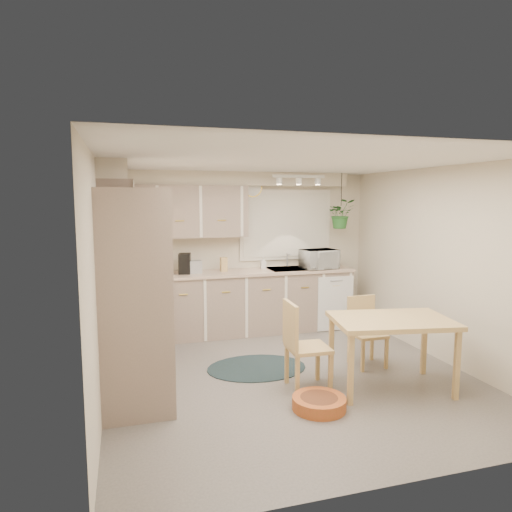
% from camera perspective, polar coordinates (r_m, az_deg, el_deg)
% --- Properties ---
extents(floor, '(4.20, 4.20, 0.00)m').
position_cam_1_polar(floor, '(5.39, 4.15, -14.69)').
color(floor, slate).
rests_on(floor, ground).
extents(ceiling, '(4.20, 4.20, 0.00)m').
position_cam_1_polar(ceiling, '(5.02, 4.40, 11.65)').
color(ceiling, silver).
rests_on(ceiling, wall_back).
extents(wall_back, '(4.00, 0.04, 2.40)m').
position_cam_1_polar(wall_back, '(7.06, -1.68, 0.60)').
color(wall_back, beige).
rests_on(wall_back, floor).
extents(wall_front, '(4.00, 0.04, 2.40)m').
position_cam_1_polar(wall_front, '(3.23, 17.50, -7.58)').
color(wall_front, beige).
rests_on(wall_front, floor).
extents(wall_left, '(0.04, 4.20, 2.40)m').
position_cam_1_polar(wall_left, '(4.76, -18.92, -2.95)').
color(wall_left, beige).
rests_on(wall_left, floor).
extents(wall_right, '(0.04, 4.20, 2.40)m').
position_cam_1_polar(wall_right, '(6.06, 22.29, -1.02)').
color(wall_right, beige).
rests_on(wall_right, floor).
extents(base_cab_left, '(0.60, 1.85, 0.90)m').
position_cam_1_polar(base_cab_left, '(5.78, -15.21, -8.71)').
color(base_cab_left, gray).
rests_on(base_cab_left, floor).
extents(base_cab_back, '(3.60, 0.60, 0.90)m').
position_cam_1_polar(base_cab_back, '(6.85, -2.65, -5.98)').
color(base_cab_back, gray).
rests_on(base_cab_back, floor).
extents(counter_left, '(0.64, 1.89, 0.04)m').
position_cam_1_polar(counter_left, '(5.67, -15.27, -4.13)').
color(counter_left, '#CBAD94').
rests_on(counter_left, base_cab_left).
extents(counter_back, '(3.64, 0.64, 0.04)m').
position_cam_1_polar(counter_back, '(6.75, -2.66, -2.11)').
color(counter_back, '#CBAD94').
rests_on(counter_back, base_cab_back).
extents(oven_stack, '(0.65, 0.65, 2.10)m').
position_cam_1_polar(oven_stack, '(4.42, -14.84, -5.55)').
color(oven_stack, gray).
rests_on(oven_stack, floor).
extents(wall_oven_face, '(0.02, 0.56, 0.58)m').
position_cam_1_polar(wall_oven_face, '(4.44, -10.69, -5.39)').
color(wall_oven_face, silver).
rests_on(wall_oven_face, oven_stack).
extents(upper_cab_left, '(0.35, 2.00, 0.75)m').
position_cam_1_polar(upper_cab_left, '(5.69, -16.95, 5.04)').
color(upper_cab_left, gray).
rests_on(upper_cab_left, wall_left).
extents(upper_cab_back, '(2.00, 0.35, 0.75)m').
position_cam_1_polar(upper_cab_back, '(6.66, -9.71, 5.50)').
color(upper_cab_back, gray).
rests_on(upper_cab_back, wall_back).
extents(soffit_left, '(0.30, 2.00, 0.20)m').
position_cam_1_polar(soffit_left, '(5.70, -17.38, 9.80)').
color(soffit_left, beige).
rests_on(soffit_left, wall_left).
extents(soffit_back, '(3.60, 0.30, 0.20)m').
position_cam_1_polar(soffit_back, '(6.83, -3.04, 9.62)').
color(soffit_back, beige).
rests_on(soffit_back, wall_back).
extents(cooktop, '(0.52, 0.58, 0.02)m').
position_cam_1_polar(cooktop, '(5.10, -15.05, -5.08)').
color(cooktop, silver).
rests_on(cooktop, counter_left).
extents(range_hood, '(0.40, 0.60, 0.14)m').
position_cam_1_polar(range_hood, '(5.03, -15.44, -0.01)').
color(range_hood, silver).
rests_on(range_hood, upper_cab_left).
extents(window_blinds, '(1.40, 0.02, 1.00)m').
position_cam_1_polar(window_blinds, '(7.20, 3.78, 3.91)').
color(window_blinds, silver).
rests_on(window_blinds, wall_back).
extents(window_frame, '(1.50, 0.02, 1.10)m').
position_cam_1_polar(window_frame, '(7.21, 3.75, 3.91)').
color(window_frame, beige).
rests_on(window_frame, wall_back).
extents(sink, '(0.70, 0.48, 0.10)m').
position_cam_1_polar(sink, '(7.03, 4.48, -1.92)').
color(sink, '#ADAFB5').
rests_on(sink, counter_back).
extents(dishwasher_front, '(0.58, 0.02, 0.83)m').
position_cam_1_polar(dishwasher_front, '(7.07, 9.92, -5.87)').
color(dishwasher_front, silver).
rests_on(dishwasher_front, base_cab_back).
extents(track_light_bar, '(0.80, 0.04, 0.04)m').
position_cam_1_polar(track_light_bar, '(6.71, 5.37, 9.89)').
color(track_light_bar, silver).
rests_on(track_light_bar, ceiling).
extents(wall_clock, '(0.30, 0.03, 0.30)m').
position_cam_1_polar(wall_clock, '(7.03, -0.45, 8.58)').
color(wall_clock, gold).
rests_on(wall_clock, wall_back).
extents(dining_table, '(1.33, 1.00, 0.76)m').
position_cam_1_polar(dining_table, '(5.13, 16.46, -11.60)').
color(dining_table, tan).
rests_on(dining_table, floor).
extents(chair_left, '(0.46, 0.46, 0.94)m').
position_cam_1_polar(chair_left, '(4.93, 6.55, -11.02)').
color(chair_left, tan).
rests_on(chair_left, floor).
extents(chair_back, '(0.40, 0.40, 0.83)m').
position_cam_1_polar(chair_back, '(5.71, 13.83, -9.24)').
color(chair_back, tan).
rests_on(chair_back, floor).
extents(braided_rug, '(1.24, 0.96, 0.01)m').
position_cam_1_polar(braided_rug, '(5.60, 0.08, -13.78)').
color(braided_rug, black).
rests_on(braided_rug, floor).
extents(pet_bed, '(0.59, 0.59, 0.12)m').
position_cam_1_polar(pet_bed, '(4.63, 7.88, -17.76)').
color(pet_bed, '#BC4A25').
rests_on(pet_bed, floor).
extents(microwave, '(0.57, 0.37, 0.36)m').
position_cam_1_polar(microwave, '(7.06, 7.90, -0.12)').
color(microwave, silver).
rests_on(microwave, counter_back).
extents(soap_bottle, '(0.08, 0.18, 0.08)m').
position_cam_1_polar(soap_bottle, '(7.02, 0.90, -1.25)').
color(soap_bottle, silver).
rests_on(soap_bottle, counter_back).
extents(hanging_plant, '(0.48, 0.51, 0.35)m').
position_cam_1_polar(hanging_plant, '(7.16, 10.56, 4.79)').
color(hanging_plant, '#255D25').
rests_on(hanging_plant, ceiling).
extents(coffee_maker, '(0.20, 0.23, 0.29)m').
position_cam_1_polar(coffee_maker, '(6.61, -8.90, -0.93)').
color(coffee_maker, black).
rests_on(coffee_maker, counter_back).
extents(toaster, '(0.31, 0.19, 0.18)m').
position_cam_1_polar(toaster, '(6.64, -8.15, -1.35)').
color(toaster, '#ADAFB5').
rests_on(toaster, counter_back).
extents(knife_block, '(0.10, 0.10, 0.21)m').
position_cam_1_polar(knife_block, '(6.76, -4.06, -1.05)').
color(knife_block, tan).
rests_on(knife_block, counter_back).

